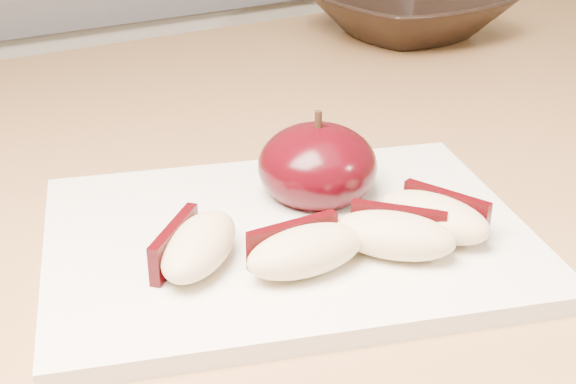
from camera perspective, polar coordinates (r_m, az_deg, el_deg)
cutting_board at (r=0.47m, az=0.00°, el=-3.31°), size 0.33×0.28×0.01m
apple_half at (r=0.51m, az=2.11°, el=1.86°), size 0.09×0.09×0.06m
apple_wedge_a at (r=0.43m, az=-6.53°, el=-3.79°), size 0.07×0.07×0.02m
apple_wedge_b at (r=0.43m, az=1.18°, el=-4.13°), size 0.07×0.04×0.02m
apple_wedge_c at (r=0.45m, az=7.56°, el=-2.98°), size 0.07×0.07×0.02m
apple_wedge_d at (r=0.47m, az=10.44°, el=-1.69°), size 0.06×0.08×0.02m
bowl at (r=0.91m, az=8.47°, el=12.52°), size 0.21×0.21×0.05m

